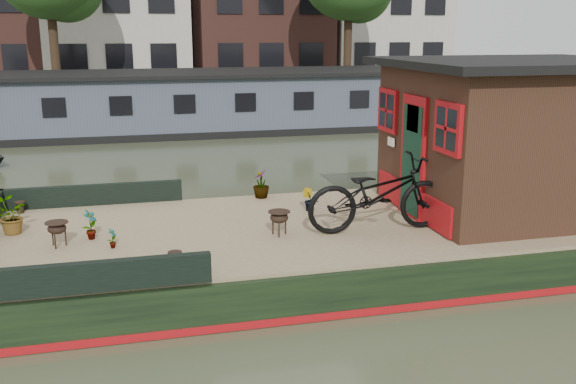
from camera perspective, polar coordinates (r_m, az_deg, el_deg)
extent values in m
plane|color=#383F28|center=(10.38, 8.53, -5.72)|extent=(120.00, 120.00, 0.00)
cube|color=black|center=(10.29, 8.59, -4.15)|extent=(12.00, 4.00, 0.60)
cube|color=#9D0E13|center=(10.36, 8.54, -5.41)|extent=(12.02, 4.02, 0.10)
cube|color=#9D8D61|center=(10.19, 8.66, -2.41)|extent=(11.80, 3.80, 0.05)
cube|color=black|center=(11.25, -17.07, -0.25)|extent=(3.00, 0.12, 0.35)
cube|color=black|center=(7.58, -18.28, -7.28)|extent=(3.00, 0.12, 0.35)
cube|color=black|center=(10.97, 19.59, 4.41)|extent=(3.50, 3.00, 2.30)
cube|color=black|center=(10.84, 20.12, 10.71)|extent=(4.00, 3.50, 0.12)
cube|color=#9D0E13|center=(10.13, 11.06, 3.07)|extent=(0.06, 0.80, 1.90)
cube|color=black|center=(10.13, 10.94, 2.78)|extent=(0.04, 0.64, 1.70)
cube|color=#9D0E13|center=(9.10, 14.03, 5.51)|extent=(0.06, 0.72, 0.72)
cube|color=#9D0E13|center=(10.98, 8.88, 7.18)|extent=(0.06, 0.72, 0.72)
imported|color=black|center=(9.38, 8.04, -0.14)|extent=(2.13, 0.78, 1.11)
imported|color=#97502B|center=(9.40, -17.16, -2.78)|extent=(0.25, 0.28, 0.43)
imported|color=brown|center=(10.42, 1.83, -0.67)|extent=(0.26, 0.26, 0.37)
imported|color=brown|center=(10.03, -23.52, -2.00)|extent=(0.50, 0.44, 0.53)
imported|color=brown|center=(11.22, -2.41, 0.74)|extent=(0.33, 0.33, 0.50)
imported|color=#A0412E|center=(8.97, -15.35, -3.98)|extent=(0.16, 0.18, 0.28)
cylinder|color=black|center=(11.17, -22.72, -1.26)|extent=(0.17, 0.17, 0.19)
cylinder|color=black|center=(8.10, -10.00, -5.93)|extent=(0.18, 0.18, 0.20)
cube|color=#414757|center=(23.44, -4.70, 7.99)|extent=(20.00, 4.00, 2.00)
cube|color=black|center=(23.35, -4.75, 10.55)|extent=(20.40, 4.40, 0.12)
cube|color=black|center=(23.55, -4.66, 5.86)|extent=(20.00, 4.05, 0.24)
cube|color=#47443F|center=(29.89, -6.79, 8.21)|extent=(60.00, 6.00, 0.90)
cylinder|color=#332316|center=(28.11, -20.06, 12.10)|extent=(0.36, 0.36, 4.00)
cylinder|color=#332316|center=(29.67, 5.33, 12.94)|extent=(0.36, 0.36, 4.00)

